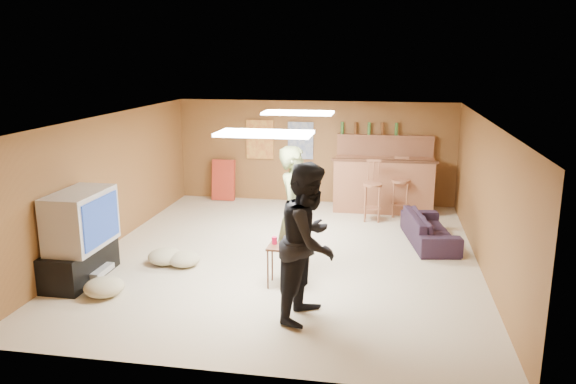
% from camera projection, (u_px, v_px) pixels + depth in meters
% --- Properties ---
extents(ground, '(7.00, 7.00, 0.00)m').
position_uv_depth(ground, '(286.00, 255.00, 9.05)').
color(ground, beige).
rests_on(ground, ground).
extents(ceiling, '(6.00, 7.00, 0.02)m').
position_uv_depth(ceiling, '(286.00, 119.00, 8.53)').
color(ceiling, silver).
rests_on(ceiling, ground).
extents(wall_back, '(6.00, 0.02, 2.20)m').
position_uv_depth(wall_back, '(314.00, 152.00, 12.14)').
color(wall_back, brown).
rests_on(wall_back, ground).
extents(wall_front, '(6.00, 0.02, 2.20)m').
position_uv_depth(wall_front, '(222.00, 271.00, 5.44)').
color(wall_front, brown).
rests_on(wall_front, ground).
extents(wall_left, '(0.02, 7.00, 2.20)m').
position_uv_depth(wall_left, '(108.00, 182.00, 9.30)').
color(wall_left, brown).
rests_on(wall_left, ground).
extents(wall_right, '(0.02, 7.00, 2.20)m').
position_uv_depth(wall_right, '(485.00, 197.00, 8.28)').
color(wall_right, brown).
rests_on(wall_right, ground).
extents(tv_stand, '(0.55, 1.30, 0.50)m').
position_uv_depth(tv_stand, '(80.00, 263.00, 8.02)').
color(tv_stand, black).
rests_on(tv_stand, ground).
extents(dvd_box, '(0.35, 0.50, 0.08)m').
position_uv_depth(dvd_box, '(95.00, 270.00, 8.00)').
color(dvd_box, '#B2B2B7').
rests_on(dvd_box, tv_stand).
extents(tv_body, '(0.60, 1.10, 0.80)m').
position_uv_depth(tv_body, '(81.00, 219.00, 7.85)').
color(tv_body, '#B2B2B7').
rests_on(tv_body, tv_stand).
extents(tv_screen, '(0.02, 0.95, 0.65)m').
position_uv_depth(tv_screen, '(101.00, 220.00, 7.80)').
color(tv_screen, navy).
rests_on(tv_screen, tv_body).
extents(bar_counter, '(2.00, 0.60, 1.10)m').
position_uv_depth(bar_counter, '(383.00, 185.00, 11.49)').
color(bar_counter, brown).
rests_on(bar_counter, ground).
extents(bar_lip, '(2.10, 0.12, 0.05)m').
position_uv_depth(bar_lip, '(384.00, 161.00, 11.12)').
color(bar_lip, '#442415').
rests_on(bar_lip, bar_counter).
extents(bar_shelf, '(2.00, 0.18, 0.05)m').
position_uv_depth(bar_shelf, '(385.00, 136.00, 11.70)').
color(bar_shelf, brown).
rests_on(bar_shelf, bar_backing).
extents(bar_backing, '(2.00, 0.14, 0.60)m').
position_uv_depth(bar_backing, '(385.00, 150.00, 11.79)').
color(bar_backing, brown).
rests_on(bar_backing, bar_counter).
extents(poster_left, '(0.60, 0.03, 0.85)m').
position_uv_depth(poster_left, '(260.00, 140.00, 12.25)').
color(poster_left, '#BF3F26').
rests_on(poster_left, wall_back).
extents(poster_right, '(0.55, 0.03, 0.80)m').
position_uv_depth(poster_right, '(301.00, 141.00, 12.09)').
color(poster_right, '#334C99').
rests_on(poster_right, wall_back).
extents(folding_chair_stack, '(0.50, 0.26, 0.91)m').
position_uv_depth(folding_chair_stack, '(224.00, 180.00, 12.44)').
color(folding_chair_stack, '#B73321').
rests_on(folding_chair_stack, ground).
extents(ceiling_panel_front, '(1.20, 0.60, 0.04)m').
position_uv_depth(ceiling_panel_front, '(265.00, 134.00, 7.10)').
color(ceiling_panel_front, white).
rests_on(ceiling_panel_front, ceiling).
extents(ceiling_panel_back, '(1.20, 0.60, 0.04)m').
position_uv_depth(ceiling_panel_back, '(298.00, 113.00, 9.69)').
color(ceiling_panel_back, white).
rests_on(ceiling_panel_back, ceiling).
extents(person_olive, '(0.57, 0.76, 1.91)m').
position_uv_depth(person_olive, '(295.00, 212.00, 8.00)').
color(person_olive, '#5B6339').
rests_on(person_olive, ground).
extents(person_black, '(0.93, 1.09, 1.93)m').
position_uv_depth(person_black, '(309.00, 242.00, 6.71)').
color(person_black, black).
rests_on(person_black, ground).
extents(sofa, '(0.95, 1.80, 0.50)m').
position_uv_depth(sofa, '(430.00, 229.00, 9.59)').
color(sofa, black).
rests_on(sofa, ground).
extents(tray_table, '(0.46, 0.37, 0.58)m').
position_uv_depth(tray_table, '(284.00, 266.00, 7.79)').
color(tray_table, '#442415').
rests_on(tray_table, ground).
extents(cup_red_near, '(0.10, 0.10, 0.10)m').
position_uv_depth(cup_red_near, '(274.00, 240.00, 7.79)').
color(cup_red_near, '#DB0E3E').
rests_on(cup_red_near, tray_table).
extents(cup_red_far, '(0.08, 0.08, 0.10)m').
position_uv_depth(cup_red_far, '(288.00, 244.00, 7.64)').
color(cup_red_far, '#DB0E3E').
rests_on(cup_red_far, tray_table).
extents(cup_blue, '(0.09, 0.09, 0.11)m').
position_uv_depth(cup_blue, '(294.00, 241.00, 7.76)').
color(cup_blue, '#154095').
rests_on(cup_blue, tray_table).
extents(bar_stool_left, '(0.39, 0.39, 1.12)m').
position_uv_depth(bar_stool_left, '(373.00, 193.00, 10.82)').
color(bar_stool_left, brown).
rests_on(bar_stool_left, ground).
extents(bar_stool_right, '(0.38, 0.38, 1.17)m').
position_uv_depth(bar_stool_right, '(400.00, 188.00, 11.11)').
color(bar_stool_right, brown).
rests_on(bar_stool_right, ground).
extents(cushion_near_tv, '(0.64, 0.64, 0.24)m').
position_uv_depth(cushion_near_tv, '(165.00, 256.00, 8.65)').
color(cushion_near_tv, tan).
rests_on(cushion_near_tv, ground).
extents(cushion_mid, '(0.64, 0.64, 0.22)m').
position_uv_depth(cushion_mid, '(184.00, 259.00, 8.56)').
color(cushion_mid, tan).
rests_on(cushion_mid, ground).
extents(cushion_far, '(0.70, 0.70, 0.24)m').
position_uv_depth(cushion_far, '(104.00, 287.00, 7.50)').
color(cushion_far, tan).
rests_on(cushion_far, ground).
extents(bottle_row, '(1.20, 0.08, 0.26)m').
position_uv_depth(bottle_row, '(369.00, 128.00, 11.70)').
color(bottle_row, '#3F7233').
rests_on(bottle_row, bar_shelf).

